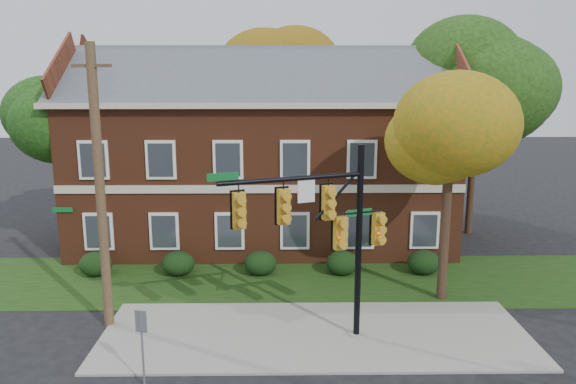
{
  "coord_description": "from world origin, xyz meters",
  "views": [
    {
      "loc": [
        -1.14,
        -16.08,
        8.44
      ],
      "look_at": [
        -0.87,
        3.0,
        4.41
      ],
      "focal_mm": 35.0,
      "sensor_mm": 36.0,
      "label": 1
    }
  ],
  "objects_px": {
    "hedge_center": "(260,263)",
    "tree_near_right": "(459,125)",
    "hedge_right": "(342,263)",
    "sign_post": "(142,335)",
    "hedge_far_left": "(96,264)",
    "utility_pole": "(100,189)",
    "hedge_left": "(178,264)",
    "tree_far_rear": "(288,67)",
    "apartment_building": "(263,144)",
    "tree_left_rear": "(57,112)",
    "tree_right_rear": "(486,80)",
    "hedge_far_right": "(424,262)",
    "traffic_signal": "(326,225)"
  },
  "relations": [
    {
      "from": "tree_left_rear",
      "to": "tree_right_rear",
      "type": "bearing_deg",
      "value": 5.36
    },
    {
      "from": "hedge_left",
      "to": "tree_far_rear",
      "type": "height_order",
      "value": "tree_far_rear"
    },
    {
      "from": "hedge_far_left",
      "to": "tree_left_rear",
      "type": "height_order",
      "value": "tree_left_rear"
    },
    {
      "from": "hedge_far_left",
      "to": "tree_far_rear",
      "type": "relative_size",
      "value": 0.12
    },
    {
      "from": "tree_far_rear",
      "to": "traffic_signal",
      "type": "bearing_deg",
      "value": -87.29
    },
    {
      "from": "tree_right_rear",
      "to": "hedge_far_right",
      "type": "bearing_deg",
      "value": -125.23
    },
    {
      "from": "hedge_right",
      "to": "tree_near_right",
      "type": "distance_m",
      "value": 7.72
    },
    {
      "from": "hedge_far_left",
      "to": "utility_pole",
      "type": "relative_size",
      "value": 0.15
    },
    {
      "from": "tree_near_right",
      "to": "tree_far_rear",
      "type": "distance_m",
      "value": 17.12
    },
    {
      "from": "hedge_far_left",
      "to": "traffic_signal",
      "type": "xyz_separation_m",
      "value": [
        9.26,
        -6.27,
        3.41
      ]
    },
    {
      "from": "hedge_left",
      "to": "hedge_far_right",
      "type": "bearing_deg",
      "value": 0.0
    },
    {
      "from": "tree_right_rear",
      "to": "utility_pole",
      "type": "distance_m",
      "value": 19.95
    },
    {
      "from": "apartment_building",
      "to": "hedge_left",
      "type": "bearing_deg",
      "value": -123.67
    },
    {
      "from": "utility_pole",
      "to": "sign_post",
      "type": "bearing_deg",
      "value": -41.24
    },
    {
      "from": "hedge_far_right",
      "to": "tree_near_right",
      "type": "xyz_separation_m",
      "value": [
        0.22,
        -2.83,
        6.14
      ]
    },
    {
      "from": "apartment_building",
      "to": "tree_far_rear",
      "type": "bearing_deg",
      "value": 80.29
    },
    {
      "from": "tree_far_rear",
      "to": "sign_post",
      "type": "relative_size",
      "value": 5.17
    },
    {
      "from": "hedge_left",
      "to": "hedge_center",
      "type": "height_order",
      "value": "same"
    },
    {
      "from": "tree_near_right",
      "to": "tree_far_rear",
      "type": "height_order",
      "value": "tree_far_rear"
    },
    {
      "from": "hedge_right",
      "to": "utility_pole",
      "type": "xyz_separation_m",
      "value": [
        -8.5,
        -4.87,
        4.25
      ]
    },
    {
      "from": "tree_far_rear",
      "to": "traffic_signal",
      "type": "height_order",
      "value": "tree_far_rear"
    },
    {
      "from": "hedge_far_left",
      "to": "hedge_left",
      "type": "height_order",
      "value": "same"
    },
    {
      "from": "hedge_far_right",
      "to": "tree_right_rear",
      "type": "height_order",
      "value": "tree_right_rear"
    },
    {
      "from": "hedge_center",
      "to": "tree_near_right",
      "type": "bearing_deg",
      "value": -21.42
    },
    {
      "from": "hedge_left",
      "to": "traffic_signal",
      "type": "bearing_deg",
      "value": -47.42
    },
    {
      "from": "apartment_building",
      "to": "tree_far_rear",
      "type": "height_order",
      "value": "tree_far_rear"
    },
    {
      "from": "tree_far_rear",
      "to": "apartment_building",
      "type": "bearing_deg",
      "value": -99.71
    },
    {
      "from": "apartment_building",
      "to": "tree_left_rear",
      "type": "height_order",
      "value": "apartment_building"
    },
    {
      "from": "hedge_center",
      "to": "utility_pole",
      "type": "relative_size",
      "value": 0.15
    },
    {
      "from": "sign_post",
      "to": "traffic_signal",
      "type": "bearing_deg",
      "value": 37.65
    },
    {
      "from": "tree_left_rear",
      "to": "sign_post",
      "type": "bearing_deg",
      "value": -61.99
    },
    {
      "from": "tree_right_rear",
      "to": "hedge_center",
      "type": "bearing_deg",
      "value": -151.63
    },
    {
      "from": "hedge_far_left",
      "to": "tree_far_rear",
      "type": "xyz_separation_m",
      "value": [
        8.34,
        13.09,
        8.32
      ]
    },
    {
      "from": "apartment_building",
      "to": "tree_left_rear",
      "type": "bearing_deg",
      "value": -173.46
    },
    {
      "from": "tree_near_right",
      "to": "utility_pole",
      "type": "relative_size",
      "value": 0.91
    },
    {
      "from": "tree_far_rear",
      "to": "hedge_right",
      "type": "bearing_deg",
      "value": -80.64
    },
    {
      "from": "hedge_right",
      "to": "hedge_center",
      "type": "bearing_deg",
      "value": 180.0
    },
    {
      "from": "hedge_right",
      "to": "sign_post",
      "type": "distance_m",
      "value": 10.85
    },
    {
      "from": "hedge_right",
      "to": "tree_left_rear",
      "type": "relative_size",
      "value": 0.16
    },
    {
      "from": "hedge_left",
      "to": "hedge_center",
      "type": "distance_m",
      "value": 3.5
    },
    {
      "from": "hedge_left",
      "to": "apartment_building",
      "type": "bearing_deg",
      "value": 56.33
    },
    {
      "from": "apartment_building",
      "to": "traffic_signal",
      "type": "distance_m",
      "value": 11.79
    },
    {
      "from": "hedge_far_left",
      "to": "hedge_right",
      "type": "bearing_deg",
      "value": 0.0
    },
    {
      "from": "hedge_far_left",
      "to": "tree_near_right",
      "type": "xyz_separation_m",
      "value": [
        14.22,
        -2.83,
        6.14
      ]
    },
    {
      "from": "hedge_left",
      "to": "utility_pole",
      "type": "relative_size",
      "value": 0.15
    },
    {
      "from": "hedge_right",
      "to": "apartment_building",
      "type": "bearing_deg",
      "value": 123.67
    },
    {
      "from": "hedge_right",
      "to": "tree_right_rear",
      "type": "height_order",
      "value": "tree_right_rear"
    },
    {
      "from": "hedge_left",
      "to": "hedge_right",
      "type": "distance_m",
      "value": 7.0
    },
    {
      "from": "apartment_building",
      "to": "hedge_far_left",
      "type": "xyz_separation_m",
      "value": [
        -7.0,
        -5.25,
        -4.46
      ]
    },
    {
      "from": "apartment_building",
      "to": "tree_left_rear",
      "type": "relative_size",
      "value": 2.12
    }
  ]
}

